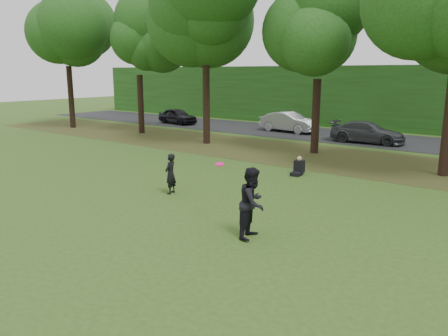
# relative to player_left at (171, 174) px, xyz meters

# --- Properties ---
(ground) EXTENTS (120.00, 120.00, 0.00)m
(ground) POSITION_rel_player_left_xyz_m (3.50, -2.86, -0.76)
(ground) COLOR #354F18
(ground) RESTS_ON ground
(leaf_litter) EXTENTS (60.00, 7.00, 0.01)m
(leaf_litter) POSITION_rel_player_left_xyz_m (3.50, 10.14, -0.76)
(leaf_litter) COLOR #4C391B
(leaf_litter) RESTS_ON ground
(street) EXTENTS (70.00, 7.00, 0.02)m
(street) POSITION_rel_player_left_xyz_m (3.50, 18.14, -0.75)
(street) COLOR black
(street) RESTS_ON ground
(far_hedge) EXTENTS (70.00, 3.00, 5.00)m
(far_hedge) POSITION_rel_player_left_xyz_m (3.50, 24.14, 1.74)
(far_hedge) COLOR #1F4614
(far_hedge) RESTS_ON ground
(player_left) EXTENTS (0.50, 0.63, 1.53)m
(player_left) POSITION_rel_player_left_xyz_m (0.00, 0.00, 0.00)
(player_left) COLOR black
(player_left) RESTS_ON ground
(player_right) EXTENTS (0.92, 1.09, 1.98)m
(player_right) POSITION_rel_player_left_xyz_m (4.91, -1.83, 0.23)
(player_right) COLOR black
(player_right) RESTS_ON ground
(parked_cars) EXTENTS (37.53, 3.61, 1.53)m
(parked_cars) POSITION_rel_player_left_xyz_m (3.06, 17.05, -0.03)
(parked_cars) COLOR black
(parked_cars) RESTS_ON street
(frisbee) EXTENTS (0.36, 0.36, 0.09)m
(frisbee) POSITION_rel_player_left_xyz_m (3.45, -1.42, 1.05)
(frisbee) COLOR #FF157F
(frisbee) RESTS_ON ground
(seated_person) EXTENTS (0.47, 0.76, 0.83)m
(seated_person) POSITION_rel_player_left_xyz_m (2.35, 5.68, -0.45)
(seated_person) COLOR black
(seated_person) RESTS_ON ground
(tree_line) EXTENTS (55.30, 7.90, 12.31)m
(tree_line) POSITION_rel_player_left_xyz_m (3.16, 10.07, 7.08)
(tree_line) COLOR black
(tree_line) RESTS_ON ground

